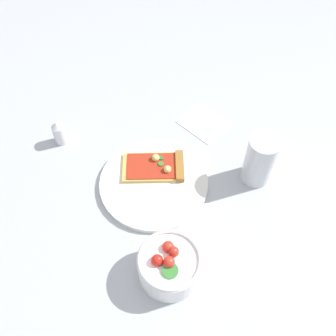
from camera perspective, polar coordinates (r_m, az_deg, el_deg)
name	(u,v)px	position (r m, az deg, el deg)	size (l,w,h in m)	color
ground_plane	(164,178)	(0.98, -0.62, -1.52)	(2.40, 2.40, 0.00)	#B2B7BC
plate	(153,182)	(0.96, -2.16, -2.11)	(0.27, 0.27, 0.01)	white
pizza_slice_main	(158,166)	(0.97, -1.46, 0.22)	(0.16, 0.17, 0.03)	#E5B256
salad_bowl	(169,265)	(0.83, 0.21, -14.01)	(0.13, 0.13, 0.09)	white
soda_glass	(260,160)	(0.95, 13.25, 1.08)	(0.07, 0.07, 0.14)	silver
paper_napkin	(204,122)	(1.09, 5.26, 6.65)	(0.12, 0.10, 0.00)	white
pepper_shaker	(59,133)	(1.06, -15.62, 4.99)	(0.03, 0.03, 0.07)	silver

